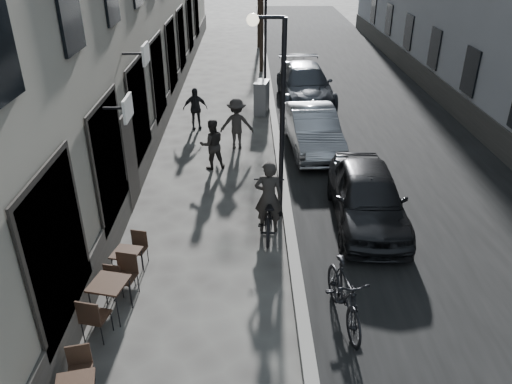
{
  "coord_description": "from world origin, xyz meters",
  "views": [
    {
      "loc": [
        -0.82,
        -5.33,
        6.71
      ],
      "look_at": [
        -0.66,
        3.94,
        1.8
      ],
      "focal_mm": 35.0,
      "sensor_mm": 36.0,
      "label": 1
    }
  ],
  "objects_px": {
    "pedestrian_near": "(212,144)",
    "bistro_set_b": "(111,296)",
    "streetlamp_near": "(275,99)",
    "car_far": "(305,84)",
    "pedestrian_mid": "(237,124)",
    "bistro_set_c": "(128,262)",
    "car_mid": "(313,129)",
    "streetlamp_far": "(262,18)",
    "car_near": "(367,196)",
    "bicycle": "(268,210)",
    "moped": "(344,295)",
    "utility_cabinet": "(262,98)",
    "pedestrian_far": "(195,108)"
  },
  "relations": [
    {
      "from": "pedestrian_near",
      "to": "bistro_set_b",
      "type": "bearing_deg",
      "value": 62.68
    },
    {
      "from": "streetlamp_near",
      "to": "car_far",
      "type": "xyz_separation_m",
      "value": [
        1.82,
        9.77,
        -2.39
      ]
    },
    {
      "from": "pedestrian_mid",
      "to": "car_far",
      "type": "relative_size",
      "value": 0.33
    },
    {
      "from": "bistro_set_c",
      "to": "car_mid",
      "type": "relative_size",
      "value": 0.33
    },
    {
      "from": "streetlamp_far",
      "to": "car_near",
      "type": "height_order",
      "value": "streetlamp_far"
    },
    {
      "from": "car_mid",
      "to": "bicycle",
      "type": "bearing_deg",
      "value": -111.61
    },
    {
      "from": "pedestrian_mid",
      "to": "streetlamp_near",
      "type": "bearing_deg",
      "value": 103.78
    },
    {
      "from": "car_mid",
      "to": "bistro_set_b",
      "type": "bearing_deg",
      "value": -123.86
    },
    {
      "from": "streetlamp_near",
      "to": "pedestrian_near",
      "type": "xyz_separation_m",
      "value": [
        -1.77,
        2.99,
        -2.36
      ]
    },
    {
      "from": "car_mid",
      "to": "moped",
      "type": "bearing_deg",
      "value": -96.18
    },
    {
      "from": "car_near",
      "to": "car_far",
      "type": "xyz_separation_m",
      "value": [
        -0.54,
        10.1,
        0.04
      ]
    },
    {
      "from": "bicycle",
      "to": "car_mid",
      "type": "bearing_deg",
      "value": -104.51
    },
    {
      "from": "streetlamp_near",
      "to": "utility_cabinet",
      "type": "xyz_separation_m",
      "value": [
        -0.09,
        8.21,
        -2.5
      ]
    },
    {
      "from": "utility_cabinet",
      "to": "moped",
      "type": "relative_size",
      "value": 0.65
    },
    {
      "from": "pedestrian_far",
      "to": "car_mid",
      "type": "xyz_separation_m",
      "value": [
        4.15,
        -2.08,
        -0.07
      ]
    },
    {
      "from": "streetlamp_far",
      "to": "utility_cabinet",
      "type": "height_order",
      "value": "streetlamp_far"
    },
    {
      "from": "bistro_set_b",
      "to": "streetlamp_near",
      "type": "bearing_deg",
      "value": 62.45
    },
    {
      "from": "utility_cabinet",
      "to": "pedestrian_near",
      "type": "distance_m",
      "value": 5.48
    },
    {
      "from": "pedestrian_far",
      "to": "car_far",
      "type": "relative_size",
      "value": 0.29
    },
    {
      "from": "pedestrian_mid",
      "to": "pedestrian_far",
      "type": "height_order",
      "value": "pedestrian_mid"
    },
    {
      "from": "bistro_set_c",
      "to": "car_near",
      "type": "height_order",
      "value": "car_near"
    },
    {
      "from": "streetlamp_near",
      "to": "bistro_set_c",
      "type": "height_order",
      "value": "streetlamp_near"
    },
    {
      "from": "pedestrian_near",
      "to": "moped",
      "type": "distance_m",
      "value": 7.57
    },
    {
      "from": "streetlamp_far",
      "to": "car_near",
      "type": "bearing_deg",
      "value": -79.2
    },
    {
      "from": "bistro_set_c",
      "to": "pedestrian_far",
      "type": "xyz_separation_m",
      "value": [
        0.63,
        9.14,
        0.37
      ]
    },
    {
      "from": "bistro_set_b",
      "to": "pedestrian_far",
      "type": "distance_m",
      "value": 10.36
    },
    {
      "from": "car_mid",
      "to": "streetlamp_near",
      "type": "bearing_deg",
      "value": -112.4
    },
    {
      "from": "bistro_set_c",
      "to": "pedestrian_near",
      "type": "distance_m",
      "value": 5.79
    },
    {
      "from": "car_near",
      "to": "streetlamp_near",
      "type": "bearing_deg",
      "value": 174.7
    },
    {
      "from": "bicycle",
      "to": "pedestrian_mid",
      "type": "height_order",
      "value": "pedestrian_mid"
    },
    {
      "from": "pedestrian_near",
      "to": "car_mid",
      "type": "relative_size",
      "value": 0.37
    },
    {
      "from": "bicycle",
      "to": "pedestrian_mid",
      "type": "bearing_deg",
      "value": -77.07
    },
    {
      "from": "car_mid",
      "to": "moped",
      "type": "height_order",
      "value": "car_mid"
    },
    {
      "from": "streetlamp_far",
      "to": "moped",
      "type": "height_order",
      "value": "streetlamp_far"
    },
    {
      "from": "streetlamp_near",
      "to": "bicycle",
      "type": "bearing_deg",
      "value": -103.07
    },
    {
      "from": "bistro_set_b",
      "to": "bistro_set_c",
      "type": "xyz_separation_m",
      "value": [
        0.07,
        1.19,
        -0.08
      ]
    },
    {
      "from": "bistro_set_b",
      "to": "bicycle",
      "type": "relative_size",
      "value": 0.76
    },
    {
      "from": "car_near",
      "to": "bistro_set_b",
      "type": "bearing_deg",
      "value": -145.99
    },
    {
      "from": "utility_cabinet",
      "to": "car_far",
      "type": "distance_m",
      "value": 2.47
    },
    {
      "from": "pedestrian_far",
      "to": "moped",
      "type": "bearing_deg",
      "value": -82.12
    },
    {
      "from": "pedestrian_far",
      "to": "moped",
      "type": "relative_size",
      "value": 0.75
    },
    {
      "from": "streetlamp_far",
      "to": "car_mid",
      "type": "height_order",
      "value": "streetlamp_far"
    },
    {
      "from": "bicycle",
      "to": "moped",
      "type": "relative_size",
      "value": 1.07
    },
    {
      "from": "streetlamp_far",
      "to": "bistro_set_c",
      "type": "bearing_deg",
      "value": -102.52
    },
    {
      "from": "streetlamp_near",
      "to": "bistro_set_c",
      "type": "bearing_deg",
      "value": -141.33
    },
    {
      "from": "streetlamp_far",
      "to": "car_far",
      "type": "xyz_separation_m",
      "value": [
        1.82,
        -2.23,
        -2.39
      ]
    },
    {
      "from": "pedestrian_near",
      "to": "car_near",
      "type": "height_order",
      "value": "pedestrian_near"
    },
    {
      "from": "streetlamp_near",
      "to": "pedestrian_mid",
      "type": "relative_size",
      "value": 2.91
    },
    {
      "from": "bistro_set_b",
      "to": "bicycle",
      "type": "bearing_deg",
      "value": 57.96
    },
    {
      "from": "bistro_set_c",
      "to": "moped",
      "type": "distance_m",
      "value": 4.6
    }
  ]
}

